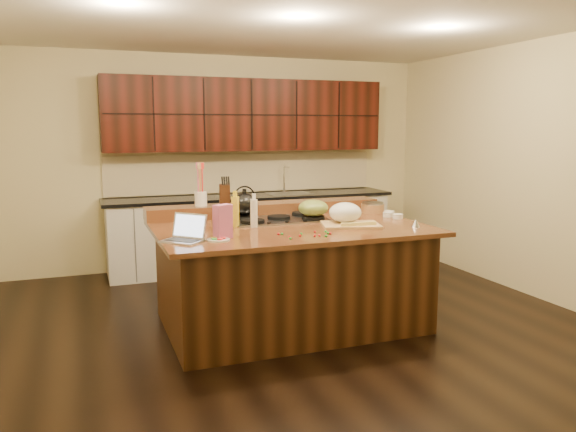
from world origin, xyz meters
name	(u,v)px	position (x,y,z in m)	size (l,w,h in m)	color
room	(290,178)	(0.00, 0.00, 1.35)	(5.52, 5.02, 2.72)	black
island	(290,275)	(0.00, 0.00, 0.46)	(2.40, 1.60, 0.92)	black
back_ledge	(266,209)	(0.00, 0.70, 0.98)	(2.40, 0.30, 0.12)	black
cooktop	(279,219)	(0.00, 0.30, 0.94)	(0.92, 0.52, 0.05)	gray
back_counter	(251,191)	(0.30, 2.23, 0.98)	(3.70, 0.66, 2.40)	silver
kettle	(245,204)	(-0.30, 0.43, 1.07)	(0.24, 0.24, 0.21)	black
green_bowl	(313,208)	(0.30, 0.17, 1.04)	(0.28, 0.28, 0.16)	olive
laptop	(186,234)	(-1.01, -0.36, 0.98)	(0.38, 0.38, 0.21)	#B7B7BC
oil_bottle	(235,212)	(-0.48, 0.12, 1.06)	(0.07, 0.07, 0.27)	gold
vinegar_bottle	(254,213)	(-0.33, 0.03, 1.04)	(0.06, 0.06, 0.25)	silver
wooden_tray	(347,215)	(0.49, -0.16, 1.01)	(0.59, 0.50, 0.21)	tan
ramekin_a	(398,216)	(1.12, 0.00, 0.94)	(0.10, 0.10, 0.04)	white
ramekin_b	(388,215)	(1.08, 0.13, 0.94)	(0.10, 0.10, 0.04)	white
ramekin_c	(389,213)	(1.15, 0.21, 0.94)	(0.10, 0.10, 0.04)	white
strainer_bowl	(373,208)	(1.08, 0.43, 0.97)	(0.24, 0.24, 0.09)	#996B3F
kitchen_timer	(416,223)	(1.03, -0.45, 0.96)	(0.08, 0.08, 0.07)	silver
pink_bag	(223,222)	(-0.71, -0.37, 1.06)	(0.15, 0.08, 0.27)	#C45C8C
candy_plate	(218,240)	(-0.76, -0.44, 0.93)	(0.18, 0.18, 0.01)	white
package_box	(220,220)	(-0.62, 0.12, 0.99)	(0.10, 0.07, 0.14)	#F4C756
utensil_crock	(201,199)	(-0.66, 0.70, 1.11)	(0.12, 0.12, 0.14)	white
knife_block	(225,195)	(-0.42, 0.70, 1.14)	(0.10, 0.17, 0.20)	black
gumdrop_0	(278,234)	(-0.25, -0.39, 0.93)	(0.02, 0.02, 0.02)	red
gumdrop_1	(328,233)	(0.15, -0.50, 0.93)	(0.02, 0.02, 0.02)	#198C26
gumdrop_2	(315,236)	(0.00, -0.57, 0.93)	(0.02, 0.02, 0.02)	red
gumdrop_3	(301,234)	(-0.07, -0.44, 0.93)	(0.02, 0.02, 0.02)	#198C26
gumdrop_4	(319,235)	(0.05, -0.56, 0.93)	(0.02, 0.02, 0.02)	red
gumdrop_5	(282,234)	(-0.22, -0.40, 0.93)	(0.02, 0.02, 0.02)	#198C26
gumdrop_6	(315,232)	(0.07, -0.40, 0.93)	(0.02, 0.02, 0.02)	red
gumdrop_7	(326,231)	(0.16, -0.42, 0.93)	(0.02, 0.02, 0.02)	#198C26
gumdrop_8	(300,236)	(-0.11, -0.52, 0.93)	(0.02, 0.02, 0.02)	red
gumdrop_9	(290,238)	(-0.22, -0.59, 0.93)	(0.02, 0.02, 0.02)	#198C26
gumdrop_10	(330,233)	(0.16, -0.52, 0.93)	(0.02, 0.02, 0.02)	red
gumdrop_11	(326,236)	(0.08, -0.60, 0.93)	(0.02, 0.02, 0.02)	#198C26
gumdrop_12	(290,237)	(-0.21, -0.54, 0.93)	(0.02, 0.02, 0.02)	red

